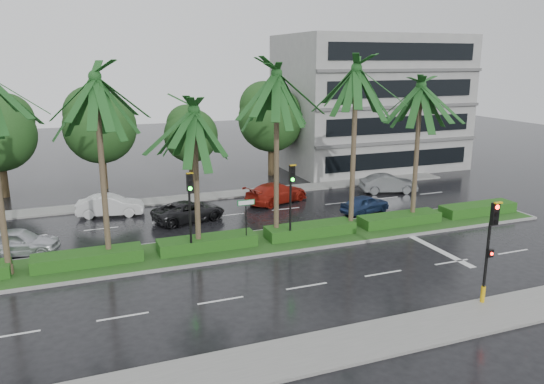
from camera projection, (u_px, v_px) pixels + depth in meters
name	position (u px, v px, depth m)	size (l,w,h in m)	color
ground	(267.00, 250.00, 28.25)	(120.00, 120.00, 0.00)	black
near_sidewalk	(368.00, 341.00, 19.02)	(40.00, 2.40, 0.12)	slate
far_sidewalk	(210.00, 196.00, 39.08)	(40.00, 2.00, 0.12)	slate
median	(261.00, 243.00, 29.14)	(36.00, 4.00, 0.15)	gray
hedge	(261.00, 236.00, 29.05)	(35.20, 1.40, 0.60)	#184C15
lane_markings	(322.00, 245.00, 28.93)	(34.00, 13.06, 0.01)	silver
palm_row	(237.00, 95.00, 26.75)	(26.30, 4.20, 10.09)	#493B2A
signal_near	(489.00, 248.00, 21.27)	(0.34, 0.45, 4.36)	black
signal_median_left	(190.00, 201.00, 26.38)	(0.34, 0.42, 4.36)	black
signal_median_right	(291.00, 192.00, 28.32)	(0.34, 0.42, 4.36)	black
street_sign	(246.00, 211.00, 27.82)	(0.95, 0.09, 2.60)	black
bg_trees	(188.00, 123.00, 42.89)	(33.13, 5.62, 8.12)	#3C301B
building	(370.00, 102.00, 49.05)	(16.00, 10.00, 12.00)	gray
car_silver	(17.00, 242.00, 27.36)	(4.18, 1.68, 1.42)	silver
car_white	(110.00, 205.00, 34.28)	(4.20, 1.46, 1.38)	silver
car_darkgrey	(189.00, 211.00, 33.21)	(4.57, 2.11, 1.27)	black
car_red	(277.00, 193.00, 37.40)	(4.92, 2.00, 1.43)	maroon
car_blue	(365.00, 204.00, 34.94)	(3.59, 1.44, 1.22)	navy
car_grey	(388.00, 184.00, 40.22)	(4.25, 1.48, 1.40)	#505255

